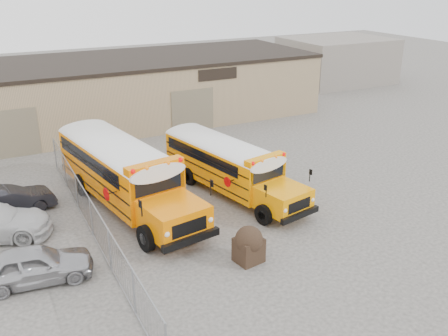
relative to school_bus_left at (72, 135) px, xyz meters
name	(u,v)px	position (x,y,z in m)	size (l,w,h in m)	color
ground	(247,235)	(4.93, -12.04, -1.86)	(120.00, 120.00, 0.00)	#474541
warehouse	(117,90)	(4.93, 7.96, 0.51)	(30.20, 10.20, 4.67)	tan
chainlink_fence	(91,217)	(-1.07, -9.04, -0.96)	(0.07, 18.07, 1.81)	gray
distant_building_right	(337,60)	(28.93, 11.96, 0.34)	(10.00, 8.00, 4.40)	gray
school_bus_left	(72,135)	(0.00, 0.00, 0.00)	(4.45, 11.29, 3.22)	#FF7A00
school_bus_right	(168,136)	(5.18, -1.94, -0.28)	(4.12, 9.63, 2.74)	#FF9600
tarp_bundle	(249,244)	(3.92, -13.89, -1.08)	(1.15, 1.11, 1.52)	black
car_silver	(34,265)	(-3.77, -11.54, -1.15)	(1.69, 4.20, 1.43)	#A9A9AD
car_dark	(9,201)	(-4.04, -5.23, -1.19)	(1.41, 4.06, 1.34)	black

